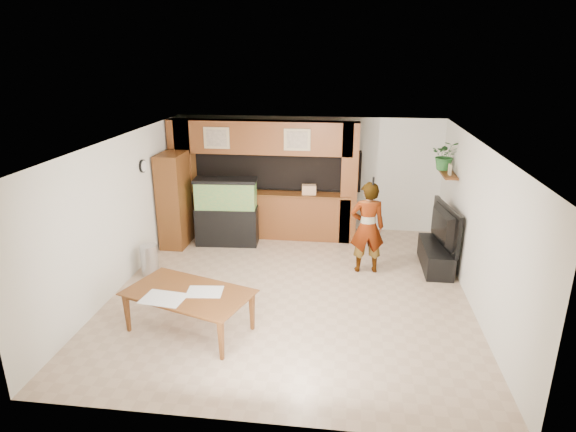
# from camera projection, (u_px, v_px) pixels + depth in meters

# --- Properties ---
(floor) EXTENTS (6.50, 6.50, 0.00)m
(floor) POSITION_uv_depth(u_px,v_px,m) (291.00, 289.00, 8.46)
(floor) COLOR tan
(floor) RESTS_ON ground
(ceiling) EXTENTS (6.50, 6.50, 0.00)m
(ceiling) POSITION_uv_depth(u_px,v_px,m) (291.00, 142.00, 7.62)
(ceiling) COLOR white
(ceiling) RESTS_ON wall_back
(wall_back) EXTENTS (6.00, 0.00, 6.00)m
(wall_back) POSITION_uv_depth(u_px,v_px,m) (308.00, 173.00, 11.09)
(wall_back) COLOR silver
(wall_back) RESTS_ON floor
(wall_left) EXTENTS (0.00, 6.50, 6.50)m
(wall_left) POSITION_uv_depth(u_px,v_px,m) (121.00, 212.00, 8.40)
(wall_left) COLOR silver
(wall_left) RESTS_ON floor
(wall_right) EXTENTS (0.00, 6.50, 6.50)m
(wall_right) POSITION_uv_depth(u_px,v_px,m) (477.00, 227.00, 7.68)
(wall_right) COLOR silver
(wall_right) RESTS_ON floor
(partition) EXTENTS (4.20, 0.99, 2.60)m
(partition) POSITION_uv_depth(u_px,v_px,m) (263.00, 178.00, 10.62)
(partition) COLOR brown
(partition) RESTS_ON floor
(wall_clock) EXTENTS (0.05, 0.25, 0.25)m
(wall_clock) POSITION_uv_depth(u_px,v_px,m) (143.00, 166.00, 9.14)
(wall_clock) COLOR black
(wall_clock) RESTS_ON wall_left
(wall_shelf) EXTENTS (0.25, 0.90, 0.04)m
(wall_shelf) POSITION_uv_depth(u_px,v_px,m) (448.00, 174.00, 9.40)
(wall_shelf) COLOR brown
(wall_shelf) RESTS_ON wall_right
(pantry_cabinet) EXTENTS (0.50, 0.81, 1.99)m
(pantry_cabinet) POSITION_uv_depth(u_px,v_px,m) (174.00, 200.00, 10.13)
(pantry_cabinet) COLOR brown
(pantry_cabinet) RESTS_ON floor
(trash_can) EXTENTS (0.32, 0.32, 0.59)m
(trash_can) POSITION_uv_depth(u_px,v_px,m) (149.00, 260.00, 8.93)
(trash_can) COLOR #B2B2B7
(trash_can) RESTS_ON floor
(aquarium) EXTENTS (1.31, 0.49, 1.45)m
(aquarium) POSITION_uv_depth(u_px,v_px,m) (227.00, 213.00, 10.25)
(aquarium) COLOR black
(aquarium) RESTS_ON floor
(tv_stand) EXTENTS (0.50, 1.35, 0.45)m
(tv_stand) POSITION_uv_depth(u_px,v_px,m) (435.00, 256.00, 9.26)
(tv_stand) COLOR black
(tv_stand) RESTS_ON floor
(television) EXTENTS (0.39, 1.40, 0.80)m
(television) POSITION_uv_depth(u_px,v_px,m) (439.00, 226.00, 9.06)
(television) COLOR black
(television) RESTS_ON tv_stand
(photo_frame) EXTENTS (0.04, 0.15, 0.20)m
(photo_frame) POSITION_uv_depth(u_px,v_px,m) (450.00, 169.00, 9.21)
(photo_frame) COLOR tan
(photo_frame) RESTS_ON wall_shelf
(potted_plant) EXTENTS (0.58, 0.52, 0.59)m
(potted_plant) POSITION_uv_depth(u_px,v_px,m) (446.00, 155.00, 9.53)
(potted_plant) COLOR #245A26
(potted_plant) RESTS_ON wall_shelf
(person) EXTENTS (0.68, 0.49, 1.75)m
(person) POSITION_uv_depth(u_px,v_px,m) (367.00, 228.00, 8.90)
(person) COLOR #8E694D
(person) RESTS_ON floor
(microphone) EXTENTS (0.04, 0.11, 0.17)m
(microphone) POSITION_uv_depth(u_px,v_px,m) (373.00, 181.00, 8.44)
(microphone) COLOR black
(microphone) RESTS_ON person
(dining_table) EXTENTS (2.05, 1.54, 0.64)m
(dining_table) POSITION_uv_depth(u_px,v_px,m) (188.00, 312.00, 7.08)
(dining_table) COLOR brown
(dining_table) RESTS_ON floor
(newspaper_a) EXTENTS (0.55, 0.42, 0.01)m
(newspaper_a) POSITION_uv_depth(u_px,v_px,m) (205.00, 292.00, 7.00)
(newspaper_a) COLOR silver
(newspaper_a) RESTS_ON dining_table
(newspaper_b) EXTENTS (0.65, 0.51, 0.01)m
(newspaper_b) POSITION_uv_depth(u_px,v_px,m) (163.00, 298.00, 6.81)
(newspaper_b) COLOR silver
(newspaper_b) RESTS_ON dining_table
(counter_box) EXTENTS (0.32, 0.23, 0.20)m
(counter_box) POSITION_uv_depth(u_px,v_px,m) (309.00, 190.00, 10.38)
(counter_box) COLOR tan
(counter_box) RESTS_ON partition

